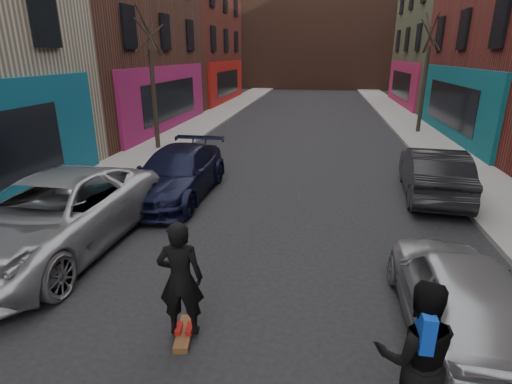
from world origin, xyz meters
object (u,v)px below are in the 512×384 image
(parked_right_end, at_px, (433,172))
(skateboard, at_px, (184,333))
(parked_left_end, at_px, (177,173))
(pedestrian, at_px, (415,356))
(parked_left_far, at_px, (54,215))
(parked_right_far, at_px, (461,295))
(tree_right_far, at_px, (426,66))
(skateboarder, at_px, (181,279))
(tree_left_far, at_px, (152,72))

(parked_right_end, distance_m, skateboard, 9.13)
(parked_left_end, distance_m, pedestrian, 8.93)
(skateboard, bearing_deg, parked_left_far, 137.91)
(parked_right_far, bearing_deg, tree_right_far, -98.82)
(parked_left_far, bearing_deg, skateboard, -30.47)
(skateboarder, bearing_deg, pedestrian, 151.50)
(tree_left_far, xyz_separation_m, parked_right_end, (10.61, -4.46, -2.64))
(tree_left_far, distance_m, parked_right_far, 14.81)
(parked_left_end, distance_m, parked_right_end, 7.72)
(tree_left_far, height_order, parked_left_end, tree_left_far)
(parked_right_far, relative_size, parked_right_end, 0.91)
(parked_right_end, xyz_separation_m, pedestrian, (-2.24, -8.42, 0.21))
(parked_right_end, distance_m, pedestrian, 8.71)
(pedestrian, bearing_deg, parked_right_end, -104.84)
(parked_left_end, xyz_separation_m, skateboarder, (2.29, -6.11, 0.29))
(tree_left_far, bearing_deg, parked_right_far, -49.80)
(tree_left_far, height_order, tree_right_far, tree_right_far)
(tree_right_far, bearing_deg, skateboarder, -111.73)
(skateboard, bearing_deg, pedestrian, -28.50)
(tree_left_far, xyz_separation_m, skateboard, (5.29, -11.85, -3.33))
(skateboarder, bearing_deg, parked_right_far, 179.89)
(tree_left_far, bearing_deg, parked_left_far, -80.48)
(tree_right_far, distance_m, parked_left_end, 15.30)
(parked_left_far, relative_size, pedestrian, 3.14)
(tree_left_far, distance_m, tree_right_far, 13.78)
(parked_right_far, relative_size, skateboarder, 2.25)
(tree_right_far, distance_m, parked_right_far, 17.61)
(parked_right_far, relative_size, pedestrian, 2.18)
(parked_left_far, relative_size, skateboarder, 3.25)
(parked_left_end, bearing_deg, parked_right_end, 10.21)
(parked_left_far, distance_m, pedestrian, 7.54)
(parked_right_far, bearing_deg, skateboard, 11.07)
(parked_right_end, xyz_separation_m, skateboarder, (-5.32, -7.39, 0.27))
(parked_right_end, bearing_deg, parked_left_end, 14.91)
(parked_left_end, bearing_deg, tree_left_far, 118.22)
(tree_right_far, bearing_deg, parked_right_far, -99.94)
(parked_right_far, height_order, parked_right_end, parked_right_end)
(parked_left_far, height_order, skateboarder, skateboarder)
(tree_right_far, xyz_separation_m, pedestrian, (-4.03, -18.87, -2.58))
(skateboarder, height_order, pedestrian, skateboarder)
(parked_left_end, relative_size, pedestrian, 2.65)
(parked_left_far, bearing_deg, pedestrian, -24.67)
(tree_right_far, bearing_deg, tree_left_far, -154.18)
(parked_right_end, bearing_deg, tree_right_far, -94.40)
(tree_left_far, xyz_separation_m, parked_left_far, (1.60, -9.54, -2.56))
(skateboard, xyz_separation_m, skateboarder, (-0.00, 0.00, 0.96))
(parked_left_end, height_order, skateboarder, skateboarder)
(tree_right_far, relative_size, parked_right_far, 1.66)
(skateboarder, bearing_deg, skateboard, 169.93)
(parked_right_far, bearing_deg, tree_left_far, -48.69)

